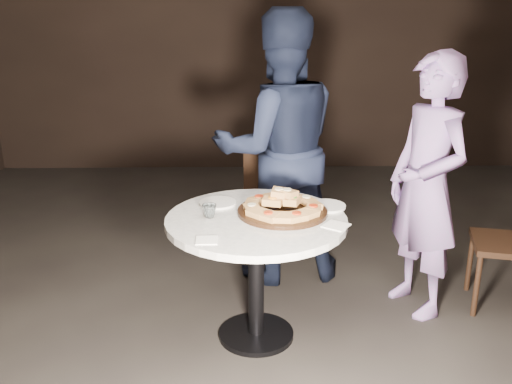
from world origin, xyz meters
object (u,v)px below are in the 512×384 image
at_px(table, 256,241).
at_px(diner_navy, 278,150).
at_px(water_glass, 209,211).
at_px(diner_teal, 427,187).
at_px(chair_far, 271,190).
at_px(focaccia_pile, 282,204).
at_px(serving_board, 282,212).

relative_size(table, diner_navy, 0.71).
height_order(table, water_glass, water_glass).
bearing_deg(diner_teal, chair_far, -160.35).
height_order(chair_far, diner_teal, diner_teal).
distance_m(chair_far, diner_navy, 0.71).
bearing_deg(diner_teal, table, -93.68).
xyz_separation_m(diner_navy, diner_teal, (0.87, -0.49, -0.11)).
bearing_deg(water_glass, focaccia_pile, 7.95).
bearing_deg(diner_navy, serving_board, 79.10).
bearing_deg(chair_far, serving_board, 108.42).
distance_m(serving_board, diner_navy, 0.78).
height_order(chair_far, diner_navy, diner_navy).
bearing_deg(table, diner_navy, 78.56).
distance_m(serving_board, diner_teal, 0.93).
bearing_deg(chair_far, diner_navy, 110.87).
bearing_deg(diner_navy, chair_far, -96.73).
bearing_deg(table, diner_teal, 17.83).
relative_size(diner_navy, diner_teal, 1.14).
distance_m(table, focaccia_pile, 0.25).
height_order(focaccia_pile, diner_teal, diner_teal).
height_order(table, diner_teal, diner_teal).
relative_size(serving_board, diner_teal, 0.31).
xyz_separation_m(serving_board, focaccia_pile, (0.00, 0.01, 0.04)).
bearing_deg(focaccia_pile, serving_board, -90.45).
distance_m(chair_far, diner_teal, 1.40).
xyz_separation_m(water_glass, chair_far, (0.39, 1.34, -0.33)).
height_order(water_glass, chair_far, water_glass).
bearing_deg(water_glass, chair_far, 73.64).
xyz_separation_m(serving_board, diner_teal, (0.88, 0.27, 0.05)).
bearing_deg(diner_navy, table, 69.08).
distance_m(diner_navy, diner_teal, 1.00).
bearing_deg(water_glass, diner_teal, 14.10).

